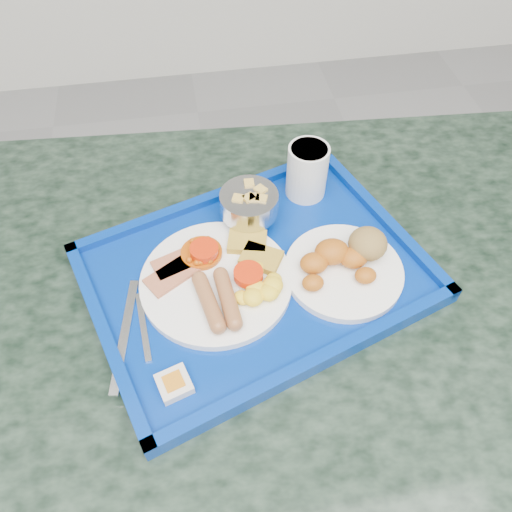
{
  "coord_description": "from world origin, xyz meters",
  "views": [
    {
      "loc": [
        -0.06,
        0.65,
        1.42
      ],
      "look_at": [
        0.02,
        1.1,
        0.84
      ],
      "focal_mm": 35.0,
      "sensor_mm": 36.0,
      "label": 1
    }
  ],
  "objects_px": {
    "tray": "(256,274)",
    "juice_cup": "(307,170)",
    "fruit_bowl": "(249,204)",
    "table": "(260,354)",
    "bread_plate": "(346,263)",
    "main_plate": "(222,279)"
  },
  "relations": [
    {
      "from": "tray",
      "to": "juice_cup",
      "type": "xyz_separation_m",
      "value": [
        0.12,
        0.16,
        0.06
      ]
    },
    {
      "from": "juice_cup",
      "to": "fruit_bowl",
      "type": "bearing_deg",
      "value": -153.17
    },
    {
      "from": "table",
      "to": "bread_plate",
      "type": "distance_m",
      "value": 0.27
    },
    {
      "from": "bread_plate",
      "to": "juice_cup",
      "type": "relative_size",
      "value": 1.88
    },
    {
      "from": "table",
      "to": "fruit_bowl",
      "type": "relative_size",
      "value": 13.75
    },
    {
      "from": "tray",
      "to": "main_plate",
      "type": "height_order",
      "value": "main_plate"
    },
    {
      "from": "main_plate",
      "to": "fruit_bowl",
      "type": "distance_m",
      "value": 0.14
    },
    {
      "from": "bread_plate",
      "to": "juice_cup",
      "type": "bearing_deg",
      "value": 96.81
    },
    {
      "from": "table",
      "to": "bread_plate",
      "type": "xyz_separation_m",
      "value": [
        0.13,
        0.01,
        0.24
      ]
    },
    {
      "from": "table",
      "to": "tray",
      "type": "bearing_deg",
      "value": 95.34
    },
    {
      "from": "tray",
      "to": "main_plate",
      "type": "relative_size",
      "value": 2.55
    },
    {
      "from": "table",
      "to": "juice_cup",
      "type": "relative_size",
      "value": 13.46
    },
    {
      "from": "main_plate",
      "to": "juice_cup",
      "type": "relative_size",
      "value": 2.38
    },
    {
      "from": "tray",
      "to": "fruit_bowl",
      "type": "distance_m",
      "value": 0.12
    },
    {
      "from": "main_plate",
      "to": "bread_plate",
      "type": "height_order",
      "value": "bread_plate"
    },
    {
      "from": "main_plate",
      "to": "fruit_bowl",
      "type": "xyz_separation_m",
      "value": [
        0.06,
        0.12,
        0.03
      ]
    },
    {
      "from": "bread_plate",
      "to": "juice_cup",
      "type": "xyz_separation_m",
      "value": [
        -0.02,
        0.18,
        0.03
      ]
    },
    {
      "from": "bread_plate",
      "to": "fruit_bowl",
      "type": "bearing_deg",
      "value": 136.19
    },
    {
      "from": "tray",
      "to": "juice_cup",
      "type": "relative_size",
      "value": 6.08
    },
    {
      "from": "table",
      "to": "fruit_bowl",
      "type": "bearing_deg",
      "value": 88.36
    },
    {
      "from": "main_plate",
      "to": "bread_plate",
      "type": "bearing_deg",
      "value": -1.68
    },
    {
      "from": "table",
      "to": "main_plate",
      "type": "height_order",
      "value": "main_plate"
    }
  ]
}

